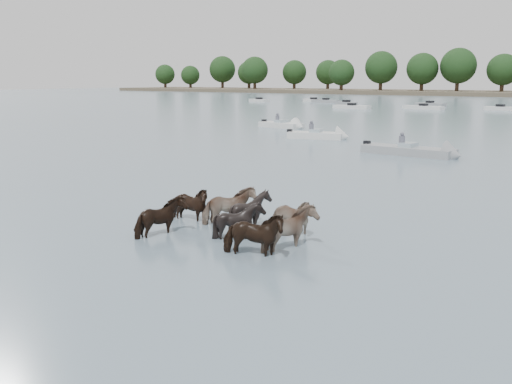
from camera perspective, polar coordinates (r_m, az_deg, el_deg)
The scene contains 7 objects.
ground at distance 16.40m, azimuth -4.70°, elevation -4.56°, with size 400.00×400.00×0.00m, color slate.
shoreline at distance 180.93m, azimuth 7.99°, elevation 9.93°, with size 160.00×30.00×1.00m, color #4C4233.
pony_herd at distance 16.52m, azimuth -1.97°, elevation -2.81°, with size 5.83×3.83×1.41m.
motorboat_a at distance 43.28m, azimuth 6.90°, elevation 5.59°, with size 4.82×2.72×1.92m.
motorboat_b at distance 34.80m, azimuth 16.10°, elevation 3.85°, with size 6.16×2.16×1.92m.
motorboat_f at distance 52.36m, azimuth 3.11°, elevation 6.63°, with size 5.01×2.40×1.92m.
treeline at distance 176.98m, azimuth 9.78°, elevation 11.91°, with size 149.40×21.99×12.47m.
Camera 1 is at (9.93, -12.27, 4.47)m, focal length 40.11 mm.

